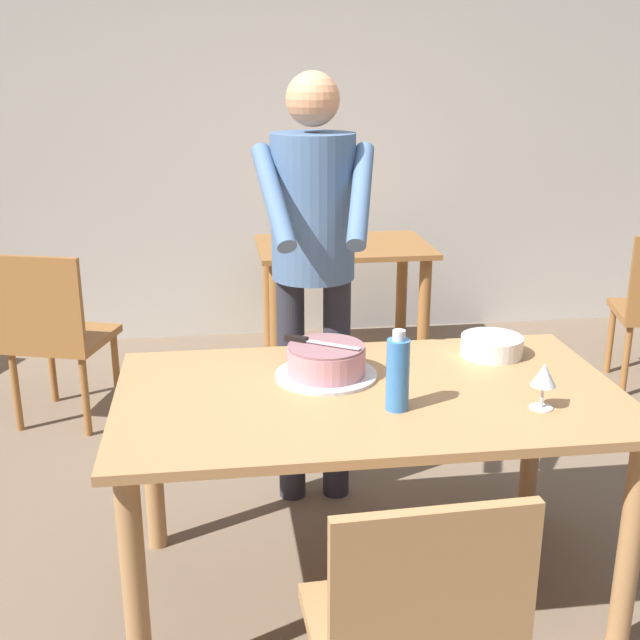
# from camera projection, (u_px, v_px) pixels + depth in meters

# --- Properties ---
(ground_plane) EXTENTS (14.00, 14.00, 0.00)m
(ground_plane) POSITION_uv_depth(u_px,v_px,m) (365.00, 590.00, 2.76)
(ground_plane) COLOR #7A6651
(back_wall) EXTENTS (10.00, 0.12, 2.70)m
(back_wall) POSITION_uv_depth(u_px,v_px,m) (283.00, 129.00, 5.08)
(back_wall) COLOR beige
(back_wall) RESTS_ON ground_plane
(main_dining_table) EXTENTS (1.61, 0.91, 0.75)m
(main_dining_table) POSITION_uv_depth(u_px,v_px,m) (369.00, 421.00, 2.56)
(main_dining_table) COLOR tan
(main_dining_table) RESTS_ON ground_plane
(cake_on_platter) EXTENTS (0.34, 0.34, 0.11)m
(cake_on_platter) POSITION_uv_depth(u_px,v_px,m) (326.00, 362.00, 2.62)
(cake_on_platter) COLOR silver
(cake_on_platter) RESTS_ON main_dining_table
(cake_knife) EXTENTS (0.24, 0.17, 0.02)m
(cake_knife) POSITION_uv_depth(u_px,v_px,m) (307.00, 341.00, 2.63)
(cake_knife) COLOR silver
(cake_knife) RESTS_ON cake_on_platter
(plate_stack) EXTENTS (0.22, 0.22, 0.07)m
(plate_stack) POSITION_uv_depth(u_px,v_px,m) (492.00, 346.00, 2.83)
(plate_stack) COLOR white
(plate_stack) RESTS_ON main_dining_table
(wine_glass_near) EXTENTS (0.08, 0.08, 0.14)m
(wine_glass_near) POSITION_uv_depth(u_px,v_px,m) (544.00, 377.00, 2.37)
(wine_glass_near) COLOR silver
(wine_glass_near) RESTS_ON main_dining_table
(water_bottle) EXTENTS (0.07, 0.07, 0.25)m
(water_bottle) POSITION_uv_depth(u_px,v_px,m) (398.00, 373.00, 2.36)
(water_bottle) COLOR #387AC6
(water_bottle) RESTS_ON main_dining_table
(person_cutting_cake) EXTENTS (0.47, 0.56, 1.72)m
(person_cutting_cake) POSITION_uv_depth(u_px,v_px,m) (313.00, 246.00, 3.04)
(person_cutting_cake) COLOR #2D2D38
(person_cutting_cake) RESTS_ON ground_plane
(chair_near_side) EXTENTS (0.46, 0.46, 0.90)m
(chair_near_side) POSITION_uv_depth(u_px,v_px,m) (412.00, 637.00, 1.81)
(chair_near_side) COLOR tan
(chair_near_side) RESTS_ON ground_plane
(background_table) EXTENTS (1.00, 0.70, 0.74)m
(background_table) POSITION_uv_depth(u_px,v_px,m) (343.00, 271.00, 4.69)
(background_table) COLOR #9E6633
(background_table) RESTS_ON ground_plane
(background_chair_0) EXTENTS (0.55, 0.55, 0.90)m
(background_chair_0) POSITION_uv_depth(u_px,v_px,m) (55.00, 332.00, 3.89)
(background_chair_0) COLOR #9E6633
(background_chair_0) RESTS_ON ground_plane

